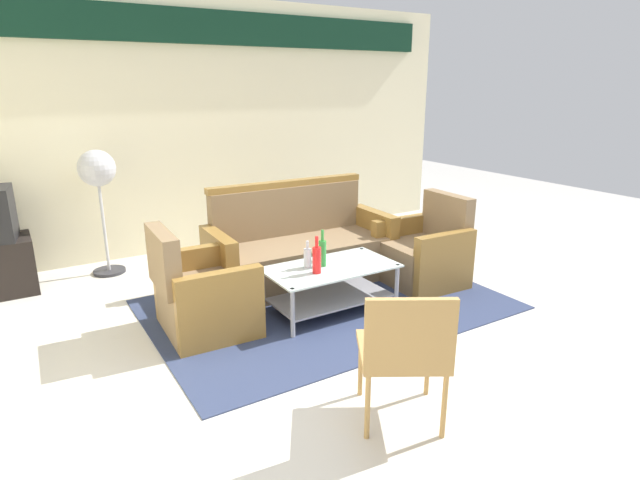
{
  "coord_description": "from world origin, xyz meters",
  "views": [
    {
      "loc": [
        -2.16,
        -2.87,
        1.9
      ],
      "look_at": [
        -0.02,
        0.62,
        0.65
      ],
      "focal_mm": 29.26,
      "sensor_mm": 36.0,
      "label": 1
    }
  ],
  "objects_px": {
    "bottle_green": "(322,252)",
    "bottle_red": "(317,259)",
    "couch": "(300,251)",
    "bottle_clear": "(307,257)",
    "cup": "(318,256)",
    "coffee_table": "(331,282)",
    "armchair_right": "(424,255)",
    "armchair_left": "(202,296)",
    "wicker_chair": "(405,347)",
    "pedestal_fan": "(98,176)"
  },
  "relations": [
    {
      "from": "pedestal_fan",
      "to": "armchair_left",
      "type": "bearing_deg",
      "value": -77.55
    },
    {
      "from": "armchair_left",
      "to": "bottle_red",
      "type": "relative_size",
      "value": 2.75
    },
    {
      "from": "armchair_left",
      "to": "bottle_green",
      "type": "height_order",
      "value": "armchair_left"
    },
    {
      "from": "coffee_table",
      "to": "bottle_green",
      "type": "height_order",
      "value": "bottle_green"
    },
    {
      "from": "bottle_green",
      "to": "wicker_chair",
      "type": "distance_m",
      "value": 1.63
    },
    {
      "from": "armchair_left",
      "to": "cup",
      "type": "xyz_separation_m",
      "value": [
        1.02,
        -0.06,
        0.17
      ]
    },
    {
      "from": "armchair_right",
      "to": "coffee_table",
      "type": "xyz_separation_m",
      "value": [
        -1.14,
        -0.1,
        -0.02
      ]
    },
    {
      "from": "couch",
      "to": "wicker_chair",
      "type": "distance_m",
      "value": 2.35
    },
    {
      "from": "coffee_table",
      "to": "bottle_clear",
      "type": "bearing_deg",
      "value": 155.17
    },
    {
      "from": "couch",
      "to": "bottle_clear",
      "type": "xyz_separation_m",
      "value": [
        -0.3,
        -0.66,
        0.18
      ]
    },
    {
      "from": "coffee_table",
      "to": "wicker_chair",
      "type": "xyz_separation_m",
      "value": [
        -0.49,
        -1.52,
        0.22
      ]
    },
    {
      "from": "cup",
      "to": "wicker_chair",
      "type": "xyz_separation_m",
      "value": [
        -0.47,
        -1.68,
        0.03
      ]
    },
    {
      "from": "armchair_left",
      "to": "coffee_table",
      "type": "distance_m",
      "value": 1.07
    },
    {
      "from": "bottle_green",
      "to": "bottle_clear",
      "type": "height_order",
      "value": "bottle_green"
    },
    {
      "from": "couch",
      "to": "armchair_right",
      "type": "bearing_deg",
      "value": 149.21
    },
    {
      "from": "wicker_chair",
      "to": "cup",
      "type": "bearing_deg",
      "value": 105.18
    },
    {
      "from": "couch",
      "to": "coffee_table",
      "type": "distance_m",
      "value": 0.76
    },
    {
      "from": "wicker_chair",
      "to": "coffee_table",
      "type": "bearing_deg",
      "value": 102.77
    },
    {
      "from": "coffee_table",
      "to": "wicker_chair",
      "type": "relative_size",
      "value": 1.31
    },
    {
      "from": "cup",
      "to": "pedestal_fan",
      "type": "distance_m",
      "value": 2.39
    },
    {
      "from": "armchair_left",
      "to": "wicker_chair",
      "type": "xyz_separation_m",
      "value": [
        0.56,
        -1.75,
        0.21
      ]
    },
    {
      "from": "couch",
      "to": "coffee_table",
      "type": "bearing_deg",
      "value": 82.0
    },
    {
      "from": "bottle_clear",
      "to": "pedestal_fan",
      "type": "bearing_deg",
      "value": 123.21
    },
    {
      "from": "armchair_left",
      "to": "bottle_clear",
      "type": "height_order",
      "value": "armchair_left"
    },
    {
      "from": "couch",
      "to": "bottle_clear",
      "type": "distance_m",
      "value": 0.75
    },
    {
      "from": "wicker_chair",
      "to": "armchair_left",
      "type": "bearing_deg",
      "value": 138.29
    },
    {
      "from": "coffee_table",
      "to": "cup",
      "type": "bearing_deg",
      "value": 98.1
    },
    {
      "from": "couch",
      "to": "pedestal_fan",
      "type": "xyz_separation_m",
      "value": [
        -1.57,
        1.26,
        0.7
      ]
    },
    {
      "from": "armchair_left",
      "to": "bottle_red",
      "type": "xyz_separation_m",
      "value": [
        0.87,
        -0.3,
        0.24
      ]
    },
    {
      "from": "armchair_right",
      "to": "coffee_table",
      "type": "distance_m",
      "value": 1.15
    },
    {
      "from": "armchair_right",
      "to": "cup",
      "type": "relative_size",
      "value": 8.5
    },
    {
      "from": "bottle_red",
      "to": "armchair_left",
      "type": "bearing_deg",
      "value": 160.96
    },
    {
      "from": "bottle_clear",
      "to": "bottle_red",
      "type": "bearing_deg",
      "value": -90.6
    },
    {
      "from": "bottle_green",
      "to": "bottle_red",
      "type": "height_order",
      "value": "bottle_green"
    },
    {
      "from": "pedestal_fan",
      "to": "bottle_clear",
      "type": "bearing_deg",
      "value": -56.79
    },
    {
      "from": "bottle_green",
      "to": "cup",
      "type": "distance_m",
      "value": 0.14
    },
    {
      "from": "pedestal_fan",
      "to": "wicker_chair",
      "type": "distance_m",
      "value": 3.69
    },
    {
      "from": "armchair_left",
      "to": "bottle_red",
      "type": "bearing_deg",
      "value": 73.2
    },
    {
      "from": "armchair_left",
      "to": "cup",
      "type": "height_order",
      "value": "armchair_left"
    },
    {
      "from": "armchair_right",
      "to": "coffee_table",
      "type": "height_order",
      "value": "armchair_right"
    },
    {
      "from": "couch",
      "to": "pedestal_fan",
      "type": "relative_size",
      "value": 1.44
    },
    {
      "from": "armchair_right",
      "to": "cup",
      "type": "distance_m",
      "value": 1.18
    },
    {
      "from": "coffee_table",
      "to": "bottle_clear",
      "type": "distance_m",
      "value": 0.3
    },
    {
      "from": "armchair_left",
      "to": "armchair_right",
      "type": "distance_m",
      "value": 2.19
    },
    {
      "from": "bottle_green",
      "to": "pedestal_fan",
      "type": "xyz_separation_m",
      "value": [
        -1.39,
        1.96,
        0.48
      ]
    },
    {
      "from": "armchair_left",
      "to": "bottle_red",
      "type": "height_order",
      "value": "armchair_left"
    },
    {
      "from": "bottle_green",
      "to": "pedestal_fan",
      "type": "height_order",
      "value": "pedestal_fan"
    },
    {
      "from": "cup",
      "to": "pedestal_fan",
      "type": "bearing_deg",
      "value": 127.51
    },
    {
      "from": "armchair_right",
      "to": "bottle_red",
      "type": "height_order",
      "value": "armchair_right"
    },
    {
      "from": "bottle_red",
      "to": "cup",
      "type": "xyz_separation_m",
      "value": [
        0.16,
        0.24,
        -0.07
      ]
    }
  ]
}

